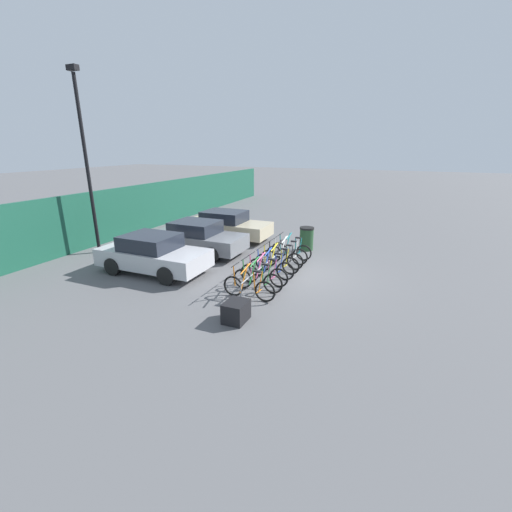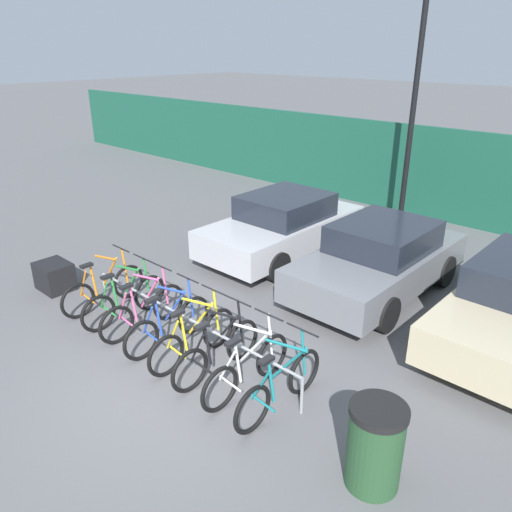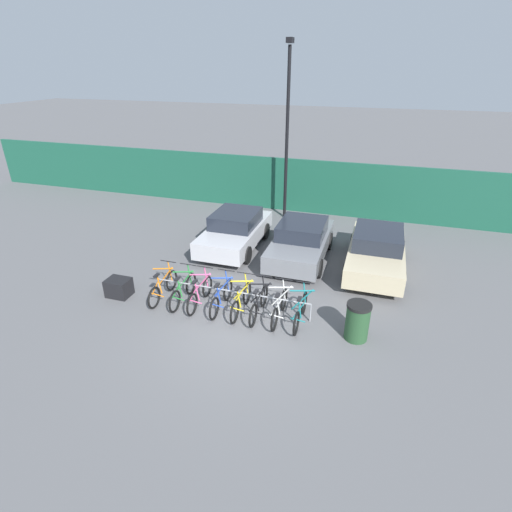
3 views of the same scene
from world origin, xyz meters
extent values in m
plane|color=#59595B|center=(0.00, 0.00, 0.00)|extent=(120.00, 120.00, 0.00)
cube|color=#19513D|center=(0.00, 9.50, 1.24)|extent=(36.00, 0.16, 2.47)
cylinder|color=gray|center=(-0.65, 0.68, 0.55)|extent=(4.69, 0.04, 0.04)
cylinder|color=gray|center=(-2.99, 0.68, 0.28)|extent=(0.04, 0.04, 0.55)
cylinder|color=gray|center=(1.70, 0.68, 0.28)|extent=(0.04, 0.04, 0.55)
torus|color=black|center=(-2.74, 0.00, 0.33)|extent=(0.06, 0.66, 0.66)
torus|color=black|center=(-2.74, 1.05, 0.33)|extent=(0.06, 0.66, 0.66)
cylinder|color=orange|center=(-2.74, 0.68, 0.65)|extent=(0.60, 0.04, 0.76)
cylinder|color=orange|center=(-2.74, 0.63, 0.96)|extent=(0.68, 0.04, 0.16)
cylinder|color=orange|center=(-2.74, 0.35, 0.59)|extent=(0.14, 0.04, 0.63)
cylinder|color=orange|center=(-2.74, 0.15, 0.61)|extent=(0.32, 0.03, 0.58)
cylinder|color=orange|center=(-2.74, 0.20, 0.31)|extent=(0.40, 0.03, 0.08)
cylinder|color=orange|center=(-2.74, 1.01, 0.68)|extent=(0.12, 0.04, 0.69)
cylinder|color=black|center=(-2.74, 0.97, 1.04)|extent=(0.52, 0.03, 0.03)
cube|color=black|center=(-2.74, 0.25, 0.93)|extent=(0.10, 0.22, 0.05)
torus|color=black|center=(-2.08, 0.00, 0.33)|extent=(0.06, 0.66, 0.66)
torus|color=black|center=(-2.08, 1.05, 0.33)|extent=(0.06, 0.66, 0.66)
cylinder|color=#288438|center=(-2.08, 0.68, 0.65)|extent=(0.60, 0.04, 0.76)
cylinder|color=#288438|center=(-2.08, 0.63, 0.96)|extent=(0.68, 0.04, 0.16)
cylinder|color=#288438|center=(-2.08, 0.35, 0.59)|extent=(0.14, 0.04, 0.63)
cylinder|color=#288438|center=(-2.08, 0.15, 0.61)|extent=(0.32, 0.03, 0.58)
cylinder|color=#288438|center=(-2.08, 0.20, 0.31)|extent=(0.40, 0.03, 0.08)
cylinder|color=#288438|center=(-2.08, 1.01, 0.68)|extent=(0.12, 0.04, 0.69)
cylinder|color=black|center=(-2.08, 0.97, 1.04)|extent=(0.52, 0.03, 0.03)
cube|color=black|center=(-2.08, 0.25, 0.93)|extent=(0.10, 0.22, 0.05)
torus|color=black|center=(-1.54, 0.00, 0.33)|extent=(0.06, 0.66, 0.66)
torus|color=black|center=(-1.54, 1.05, 0.33)|extent=(0.06, 0.66, 0.66)
cylinder|color=#E55993|center=(-1.54, 0.68, 0.65)|extent=(0.60, 0.04, 0.76)
cylinder|color=#E55993|center=(-1.54, 0.63, 0.96)|extent=(0.68, 0.04, 0.16)
cylinder|color=#E55993|center=(-1.54, 0.35, 0.59)|extent=(0.14, 0.04, 0.63)
cylinder|color=#E55993|center=(-1.54, 0.15, 0.61)|extent=(0.32, 0.03, 0.58)
cylinder|color=#E55993|center=(-1.54, 0.20, 0.31)|extent=(0.40, 0.03, 0.08)
cylinder|color=#E55993|center=(-1.54, 1.01, 0.68)|extent=(0.12, 0.04, 0.69)
cylinder|color=black|center=(-1.54, 0.97, 1.04)|extent=(0.52, 0.03, 0.03)
cube|color=black|center=(-1.54, 0.25, 0.93)|extent=(0.10, 0.22, 0.05)
torus|color=black|center=(-0.87, 0.00, 0.33)|extent=(0.06, 0.66, 0.66)
torus|color=black|center=(-0.87, 1.05, 0.33)|extent=(0.06, 0.66, 0.66)
cylinder|color=#284CB7|center=(-0.87, 0.68, 0.65)|extent=(0.60, 0.04, 0.76)
cylinder|color=#284CB7|center=(-0.87, 0.63, 0.96)|extent=(0.68, 0.04, 0.16)
cylinder|color=#284CB7|center=(-0.87, 0.35, 0.59)|extent=(0.14, 0.04, 0.63)
cylinder|color=#284CB7|center=(-0.87, 0.15, 0.61)|extent=(0.32, 0.03, 0.58)
cylinder|color=#284CB7|center=(-0.87, 0.20, 0.31)|extent=(0.40, 0.03, 0.08)
cylinder|color=#284CB7|center=(-0.87, 1.01, 0.68)|extent=(0.12, 0.04, 0.69)
cylinder|color=black|center=(-0.87, 0.97, 1.04)|extent=(0.52, 0.03, 0.03)
cube|color=black|center=(-0.87, 0.25, 0.93)|extent=(0.10, 0.22, 0.05)
torus|color=black|center=(-0.26, 0.00, 0.33)|extent=(0.06, 0.66, 0.66)
torus|color=black|center=(-0.26, 1.05, 0.33)|extent=(0.06, 0.66, 0.66)
cylinder|color=yellow|center=(-0.26, 0.68, 0.65)|extent=(0.60, 0.04, 0.76)
cylinder|color=yellow|center=(-0.26, 0.63, 0.96)|extent=(0.68, 0.04, 0.16)
cylinder|color=yellow|center=(-0.26, 0.35, 0.59)|extent=(0.14, 0.04, 0.63)
cylinder|color=yellow|center=(-0.26, 0.15, 0.61)|extent=(0.32, 0.03, 0.58)
cylinder|color=yellow|center=(-0.26, 0.20, 0.31)|extent=(0.40, 0.03, 0.08)
cylinder|color=yellow|center=(-0.26, 1.01, 0.68)|extent=(0.12, 0.04, 0.69)
cylinder|color=black|center=(-0.26, 0.97, 1.04)|extent=(0.52, 0.03, 0.03)
cube|color=black|center=(-0.26, 0.25, 0.93)|extent=(0.10, 0.22, 0.05)
torus|color=black|center=(0.26, 0.00, 0.33)|extent=(0.06, 0.66, 0.66)
torus|color=black|center=(0.26, 1.05, 0.33)|extent=(0.06, 0.66, 0.66)
cylinder|color=black|center=(0.26, 0.68, 0.65)|extent=(0.60, 0.04, 0.76)
cylinder|color=black|center=(0.26, 0.63, 0.96)|extent=(0.68, 0.04, 0.16)
cylinder|color=black|center=(0.26, 0.35, 0.59)|extent=(0.14, 0.04, 0.63)
cylinder|color=black|center=(0.26, 0.15, 0.61)|extent=(0.32, 0.03, 0.58)
cylinder|color=black|center=(0.26, 0.20, 0.31)|extent=(0.40, 0.03, 0.08)
cylinder|color=black|center=(0.26, 1.01, 0.68)|extent=(0.12, 0.04, 0.69)
cylinder|color=black|center=(0.26, 0.97, 1.04)|extent=(0.52, 0.03, 0.03)
cube|color=black|center=(0.26, 0.25, 0.93)|extent=(0.10, 0.22, 0.05)
torus|color=black|center=(0.86, 0.00, 0.33)|extent=(0.06, 0.66, 0.66)
torus|color=black|center=(0.86, 1.05, 0.33)|extent=(0.06, 0.66, 0.66)
cylinder|color=silver|center=(0.86, 0.68, 0.65)|extent=(0.60, 0.04, 0.76)
cylinder|color=silver|center=(0.86, 0.63, 0.96)|extent=(0.68, 0.04, 0.16)
cylinder|color=silver|center=(0.86, 0.35, 0.59)|extent=(0.14, 0.04, 0.63)
cylinder|color=silver|center=(0.86, 0.15, 0.61)|extent=(0.32, 0.03, 0.58)
cylinder|color=silver|center=(0.86, 0.20, 0.31)|extent=(0.40, 0.03, 0.08)
cylinder|color=silver|center=(0.86, 1.01, 0.68)|extent=(0.12, 0.04, 0.69)
cylinder|color=black|center=(0.86, 0.97, 1.04)|extent=(0.52, 0.03, 0.03)
cube|color=black|center=(0.86, 0.25, 0.93)|extent=(0.10, 0.22, 0.05)
torus|color=black|center=(1.45, 0.00, 0.33)|extent=(0.06, 0.66, 0.66)
torus|color=black|center=(1.45, 1.05, 0.33)|extent=(0.06, 0.66, 0.66)
cylinder|color=#197A7F|center=(1.45, 0.68, 0.65)|extent=(0.60, 0.04, 0.76)
cylinder|color=#197A7F|center=(1.45, 0.63, 0.96)|extent=(0.68, 0.04, 0.16)
cylinder|color=#197A7F|center=(1.45, 0.35, 0.59)|extent=(0.14, 0.04, 0.63)
cylinder|color=#197A7F|center=(1.45, 0.15, 0.61)|extent=(0.32, 0.03, 0.58)
cylinder|color=#197A7F|center=(1.45, 0.20, 0.31)|extent=(0.40, 0.03, 0.08)
cylinder|color=#197A7F|center=(1.45, 1.01, 0.68)|extent=(0.12, 0.04, 0.69)
cylinder|color=black|center=(1.45, 0.97, 1.04)|extent=(0.52, 0.03, 0.03)
cube|color=black|center=(1.45, 0.25, 0.93)|extent=(0.10, 0.22, 0.05)
cube|color=#B7B7BC|center=(-1.97, 4.67, 0.57)|extent=(1.80, 4.02, 0.62)
cube|color=#1E232D|center=(-1.97, 4.78, 1.14)|extent=(1.58, 1.85, 0.52)
cylinder|color=black|center=(-2.82, 5.84, 0.32)|extent=(0.20, 0.64, 0.64)
cylinder|color=black|center=(-1.11, 5.84, 0.32)|extent=(0.20, 0.64, 0.64)
cylinder|color=black|center=(-2.82, 3.51, 0.32)|extent=(0.20, 0.64, 0.64)
cylinder|color=black|center=(-1.11, 3.51, 0.32)|extent=(0.20, 0.64, 0.64)
cube|color=slate|center=(0.63, 4.44, 0.57)|extent=(1.80, 4.04, 0.62)
cube|color=#1E232D|center=(0.63, 4.54, 1.14)|extent=(1.58, 1.86, 0.52)
cylinder|color=black|center=(-0.22, 5.61, 0.32)|extent=(0.20, 0.64, 0.64)
cylinder|color=black|center=(1.49, 5.61, 0.32)|extent=(0.20, 0.64, 0.64)
cylinder|color=black|center=(-0.22, 3.27, 0.32)|extent=(0.20, 0.64, 0.64)
cylinder|color=black|center=(1.49, 3.27, 0.32)|extent=(0.20, 0.64, 0.64)
cube|color=#C1B28E|center=(3.24, 4.44, 0.57)|extent=(1.80, 4.32, 0.62)
cube|color=#1E232D|center=(3.24, 4.55, 1.14)|extent=(1.58, 1.99, 0.52)
cylinder|color=black|center=(2.38, 5.70, 0.32)|extent=(0.20, 0.64, 0.64)
cylinder|color=black|center=(4.09, 5.70, 0.32)|extent=(0.20, 0.64, 0.64)
cylinder|color=black|center=(2.38, 3.19, 0.32)|extent=(0.20, 0.64, 0.64)
cylinder|color=black|center=(4.09, 3.19, 0.32)|extent=(0.20, 0.64, 0.64)
cylinder|color=black|center=(-0.97, 8.50, 3.53)|extent=(0.14, 0.14, 7.06)
cube|color=black|center=(-0.97, 8.50, 7.21)|extent=(0.24, 0.44, 0.20)
cylinder|color=#234728|center=(2.96, 0.31, 0.47)|extent=(0.60, 0.60, 0.95)
cylinder|color=black|center=(2.96, 0.31, 0.99)|extent=(0.63, 0.63, 0.08)
cube|color=black|center=(-4.13, 0.27, 0.28)|extent=(0.70, 0.56, 0.55)
camera|label=1|loc=(-11.38, -3.43, 4.43)|focal=24.00mm
camera|label=2|loc=(4.80, -3.60, 4.50)|focal=35.00mm
camera|label=3|loc=(3.04, -8.48, 6.46)|focal=28.00mm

